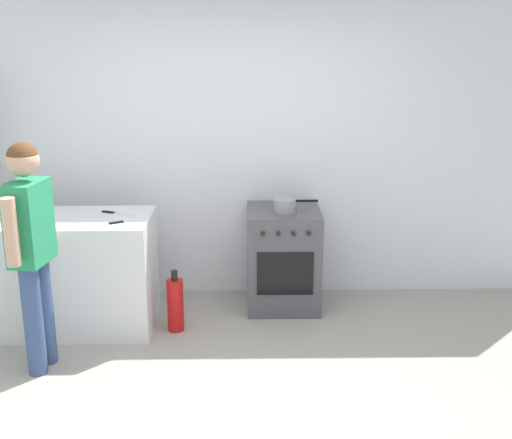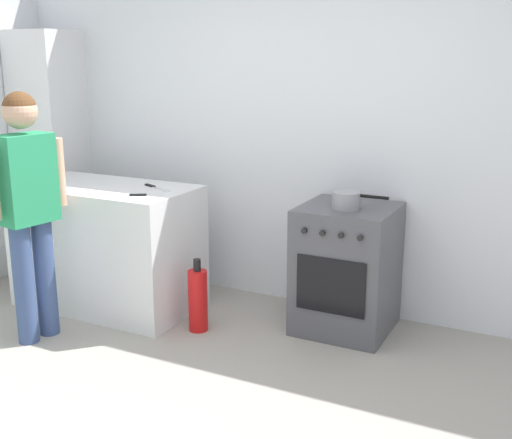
% 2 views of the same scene
% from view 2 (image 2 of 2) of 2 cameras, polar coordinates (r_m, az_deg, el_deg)
% --- Properties ---
extents(ground_plane, '(8.00, 8.00, 0.00)m').
position_cam_2_polar(ground_plane, '(3.36, -7.61, -18.19)').
color(ground_plane, gray).
extents(back_wall, '(6.00, 0.10, 2.60)m').
position_cam_2_polar(back_wall, '(4.59, 5.80, 8.04)').
color(back_wall, silver).
rests_on(back_wall, ground).
extents(counter_unit, '(1.30, 0.70, 0.90)m').
position_cam_2_polar(counter_unit, '(4.80, -13.05, -2.34)').
color(counter_unit, silver).
rests_on(counter_unit, ground).
extents(oven_left, '(0.60, 0.62, 0.85)m').
position_cam_2_polar(oven_left, '(4.32, 8.05, -4.32)').
color(oven_left, '#4C4C51').
rests_on(oven_left, ground).
extents(pot, '(0.36, 0.18, 0.11)m').
position_cam_2_polar(pot, '(4.13, 8.10, 1.72)').
color(pot, gray).
rests_on(pot, oven_left).
extents(knife_paring, '(0.20, 0.13, 0.01)m').
position_cam_2_polar(knife_paring, '(4.32, -10.86, 2.15)').
color(knife_paring, silver).
rests_on(knife_paring, counter_unit).
extents(knife_chef, '(0.30, 0.15, 0.01)m').
position_cam_2_polar(knife_chef, '(4.54, -8.84, 2.82)').
color(knife_chef, silver).
rests_on(knife_chef, counter_unit).
extents(person, '(0.25, 0.56, 1.59)m').
position_cam_2_polar(person, '(4.24, -19.66, 1.90)').
color(person, '#384C7A').
rests_on(person, ground).
extents(fire_extinguisher, '(0.13, 0.13, 0.50)m').
position_cam_2_polar(fire_extinguisher, '(4.34, -5.19, -7.11)').
color(fire_extinguisher, red).
rests_on(fire_extinguisher, ground).
extents(larder_cabinet, '(0.48, 0.44, 2.00)m').
position_cam_2_polar(larder_cabinet, '(5.67, -17.70, 5.56)').
color(larder_cabinet, silver).
rests_on(larder_cabinet, ground).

